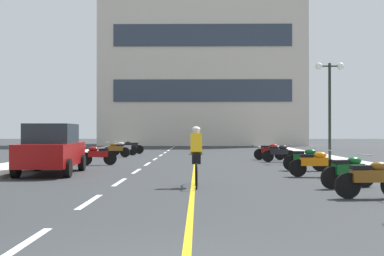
{
  "coord_description": "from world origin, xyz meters",
  "views": [
    {
      "loc": [
        0.4,
        -4.47,
        1.56
      ],
      "look_at": [
        0.12,
        16.76,
        1.69
      ],
      "focal_mm": 44.59,
      "sensor_mm": 36.0,
      "label": 1
    }
  ],
  "objects_px": {
    "motorcycle_5": "(305,159)",
    "motorcycle_6": "(98,155)",
    "street_lamp_mid": "(330,88)",
    "motorcycle_9": "(116,149)",
    "motorcycle_3": "(349,171)",
    "motorcycle_8": "(270,151)",
    "cyclist_rider": "(196,155)",
    "motorcycle_7": "(279,153)",
    "motorcycle_11": "(131,147)",
    "motorcycle_2": "(371,178)",
    "parked_car_near": "(52,149)",
    "motorcycle_4": "(314,163)",
    "motorcycle_10": "(124,148)"
  },
  "relations": [
    {
      "from": "motorcycle_5",
      "to": "motorcycle_6",
      "type": "relative_size",
      "value": 1.02
    },
    {
      "from": "motorcycle_5",
      "to": "street_lamp_mid",
      "type": "bearing_deg",
      "value": 66.06
    },
    {
      "from": "motorcycle_9",
      "to": "motorcycle_5",
      "type": "bearing_deg",
      "value": -46.66
    },
    {
      "from": "motorcycle_3",
      "to": "motorcycle_9",
      "type": "height_order",
      "value": "same"
    },
    {
      "from": "motorcycle_3",
      "to": "motorcycle_6",
      "type": "xyz_separation_m",
      "value": [
        -8.69,
        8.5,
        0.0
      ]
    },
    {
      "from": "motorcycle_6",
      "to": "motorcycle_8",
      "type": "bearing_deg",
      "value": 26.39
    },
    {
      "from": "motorcycle_6",
      "to": "cyclist_rider",
      "type": "distance_m",
      "value": 9.41
    },
    {
      "from": "motorcycle_7",
      "to": "motorcycle_8",
      "type": "xyz_separation_m",
      "value": [
        -0.19,
        1.78,
        0.0
      ]
    },
    {
      "from": "motorcycle_9",
      "to": "motorcycle_11",
      "type": "distance_m",
      "value": 4.13
    },
    {
      "from": "motorcycle_2",
      "to": "motorcycle_8",
      "type": "xyz_separation_m",
      "value": [
        -0.13,
        14.7,
        0.0
      ]
    },
    {
      "from": "motorcycle_5",
      "to": "cyclist_rider",
      "type": "height_order",
      "value": "cyclist_rider"
    },
    {
      "from": "parked_car_near",
      "to": "motorcycle_2",
      "type": "bearing_deg",
      "value": -33.37
    },
    {
      "from": "cyclist_rider",
      "to": "motorcycle_4",
      "type": "bearing_deg",
      "value": 35.75
    },
    {
      "from": "motorcycle_3",
      "to": "motorcycle_9",
      "type": "distance_m",
      "value": 17.73
    },
    {
      "from": "motorcycle_9",
      "to": "motorcycle_10",
      "type": "xyz_separation_m",
      "value": [
        0.15,
        1.92,
        0.0
      ]
    },
    {
      "from": "motorcycle_2",
      "to": "motorcycle_11",
      "type": "bearing_deg",
      "value": 111.88
    },
    {
      "from": "parked_car_near",
      "to": "motorcycle_10",
      "type": "bearing_deg",
      "value": 87.52
    },
    {
      "from": "motorcycle_3",
      "to": "parked_car_near",
      "type": "bearing_deg",
      "value": 156.38
    },
    {
      "from": "motorcycle_11",
      "to": "motorcycle_8",
      "type": "bearing_deg",
      "value": -38.36
    },
    {
      "from": "motorcycle_3",
      "to": "motorcycle_11",
      "type": "xyz_separation_m",
      "value": [
        -8.7,
        19.39,
        0.0
      ]
    },
    {
      "from": "motorcycle_10",
      "to": "cyclist_rider",
      "type": "distance_m",
      "value": 17.57
    },
    {
      "from": "cyclist_rider",
      "to": "motorcycle_5",
      "type": "bearing_deg",
      "value": 51.56
    },
    {
      "from": "motorcycle_11",
      "to": "motorcycle_5",
      "type": "bearing_deg",
      "value": -57.45
    },
    {
      "from": "parked_car_near",
      "to": "motorcycle_11",
      "type": "xyz_separation_m",
      "value": [
        0.73,
        15.26,
        -0.44
      ]
    },
    {
      "from": "motorcycle_2",
      "to": "motorcycle_4",
      "type": "relative_size",
      "value": 1.0
    },
    {
      "from": "street_lamp_mid",
      "to": "motorcycle_6",
      "type": "bearing_deg",
      "value": -166.18
    },
    {
      "from": "parked_car_near",
      "to": "motorcycle_4",
      "type": "height_order",
      "value": "parked_car_near"
    },
    {
      "from": "parked_car_near",
      "to": "motorcycle_4",
      "type": "bearing_deg",
      "value": -6.06
    },
    {
      "from": "motorcycle_3",
      "to": "motorcycle_6",
      "type": "distance_m",
      "value": 12.15
    },
    {
      "from": "motorcycle_2",
      "to": "motorcycle_11",
      "type": "xyz_separation_m",
      "value": [
        -8.59,
        21.4,
        0.0
      ]
    },
    {
      "from": "motorcycle_2",
      "to": "motorcycle_9",
      "type": "height_order",
      "value": "same"
    },
    {
      "from": "motorcycle_5",
      "to": "motorcycle_11",
      "type": "distance_m",
      "value": 16.33
    },
    {
      "from": "motorcycle_6",
      "to": "motorcycle_9",
      "type": "bearing_deg",
      "value": 92.79
    },
    {
      "from": "motorcycle_7",
      "to": "motorcycle_9",
      "type": "distance_m",
      "value": 9.97
    },
    {
      "from": "parked_car_near",
      "to": "motorcycle_3",
      "type": "relative_size",
      "value": 2.63
    },
    {
      "from": "parked_car_near",
      "to": "motorcycle_6",
      "type": "height_order",
      "value": "parked_car_near"
    },
    {
      "from": "parked_car_near",
      "to": "motorcycle_3",
      "type": "xyz_separation_m",
      "value": [
        9.43,
        -4.13,
        -0.44
      ]
    },
    {
      "from": "motorcycle_5",
      "to": "motorcycle_9",
      "type": "bearing_deg",
      "value": 133.34
    },
    {
      "from": "street_lamp_mid",
      "to": "motorcycle_9",
      "type": "relative_size",
      "value": 2.92
    },
    {
      "from": "motorcycle_3",
      "to": "motorcycle_8",
      "type": "height_order",
      "value": "same"
    },
    {
      "from": "motorcycle_2",
      "to": "motorcycle_6",
      "type": "relative_size",
      "value": 1.02
    },
    {
      "from": "motorcycle_4",
      "to": "cyclist_rider",
      "type": "height_order",
      "value": "cyclist_rider"
    },
    {
      "from": "motorcycle_3",
      "to": "cyclist_rider",
      "type": "bearing_deg",
      "value": 176.45
    },
    {
      "from": "street_lamp_mid",
      "to": "cyclist_rider",
      "type": "relative_size",
      "value": 2.79
    },
    {
      "from": "motorcycle_2",
      "to": "motorcycle_7",
      "type": "height_order",
      "value": "same"
    },
    {
      "from": "motorcycle_7",
      "to": "motorcycle_9",
      "type": "xyz_separation_m",
      "value": [
        -8.97,
        4.36,
        0.0
      ]
    },
    {
      "from": "parked_car_near",
      "to": "motorcycle_2",
      "type": "distance_m",
      "value": 11.17
    },
    {
      "from": "motorcycle_4",
      "to": "motorcycle_7",
      "type": "height_order",
      "value": "same"
    },
    {
      "from": "motorcycle_2",
      "to": "motorcycle_6",
      "type": "bearing_deg",
      "value": 129.21
    },
    {
      "from": "motorcycle_6",
      "to": "motorcycle_9",
      "type": "relative_size",
      "value": 0.98
    }
  ]
}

